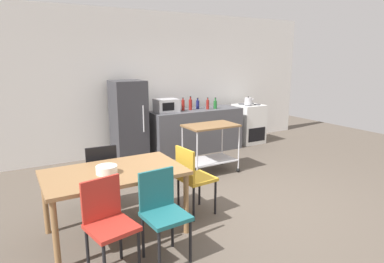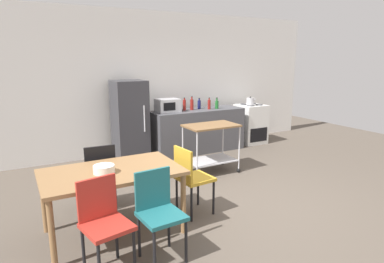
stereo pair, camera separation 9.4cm
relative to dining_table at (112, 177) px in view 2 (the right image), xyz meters
The scene contains 19 objects.
ground_plane 1.76m from the dining_table, ahead, with size 12.00×12.00×0.00m, color brown.
back_wall 3.58m from the dining_table, 62.23° to the left, with size 8.40×0.12×2.90m, color white.
kitchen_counter 3.56m from the dining_table, 44.59° to the left, with size 2.00×0.64×0.90m, color #4C4C51.
dining_table is the anchor object (origin of this frame).
chair_mustard 1.00m from the dining_table, ahead, with size 0.44×0.44×0.89m.
chair_teal 0.75m from the dining_table, 69.21° to the right, with size 0.43×0.43×0.89m.
chair_black 0.70m from the dining_table, 88.64° to the left, with size 0.42×0.42×0.89m.
chair_red 0.71m from the dining_table, 112.27° to the right, with size 0.47×0.47×0.89m.
stove_oven 4.71m from the dining_table, 32.26° to the left, with size 0.60×0.61×0.92m.
refrigerator 2.81m from the dining_table, 67.40° to the left, with size 0.60×0.63×1.55m.
kitchen_cart 2.38m from the dining_table, 30.26° to the left, with size 0.91×0.57×0.85m.
microwave 3.16m from the dining_table, 53.74° to the left, with size 0.46×0.35×0.26m.
bottle_wine 3.41m from the dining_table, 48.59° to the left, with size 0.07×0.07×0.26m.
bottle_hot_sauce 3.50m from the dining_table, 46.33° to the left, with size 0.07×0.07×0.28m.
bottle_sparkling_water 3.69m from the dining_table, 44.59° to the left, with size 0.07×0.07×0.23m.
bottle_olive_oil 3.70m from the dining_table, 41.18° to the left, with size 0.06×0.06×0.25m.
bottle_vinegar 3.83m from the dining_table, 39.23° to the left, with size 0.07×0.07×0.24m.
fruit_bowl 0.16m from the dining_table, 153.36° to the right, with size 0.23×0.23×0.09m, color white.
kettle 4.56m from the dining_table, 32.01° to the left, with size 0.24×0.17×0.19m.
Camera 2 is at (-2.52, -3.35, 1.96)m, focal length 30.84 mm.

